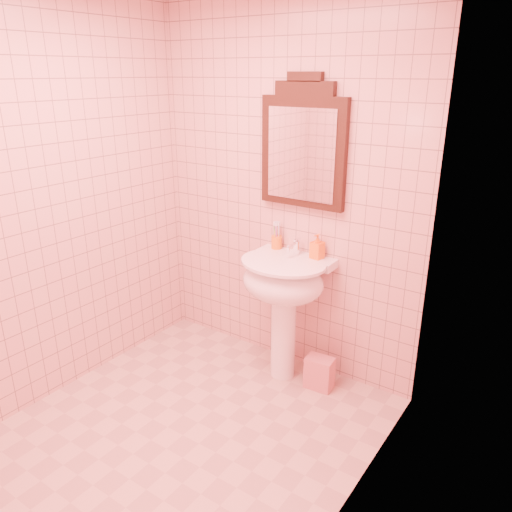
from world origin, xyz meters
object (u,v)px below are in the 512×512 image
Objects in this scene: mirror at (303,147)px; soap_dispenser at (317,246)px; towel at (319,373)px; pedestal_sink at (283,289)px; toothbrush_cup at (277,242)px.

soap_dispenser is at bearing -13.23° from mirror.
mirror is at bearing 147.24° from towel.
soap_dispenser is 0.86m from towel.
soap_dispenser is (0.15, 0.17, 0.28)m from pedestal_sink.
soap_dispenser is (0.32, -0.01, 0.03)m from toothbrush_cup.
towel is (0.29, -0.18, -1.46)m from mirror.
pedestal_sink is at bearing -90.00° from mirror.
toothbrush_cup is 0.76× the size of towel.
pedestal_sink is at bearing -45.95° from toothbrush_cup.
toothbrush_cup is at bearing 160.68° from towel.
toothbrush_cup is at bearing 134.05° from pedestal_sink.
toothbrush_cup is 0.94m from towel.
soap_dispenser is 0.75× the size of towel.
mirror is 0.65m from soap_dispenser.
toothbrush_cup is (-0.17, 0.18, 0.25)m from pedestal_sink.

